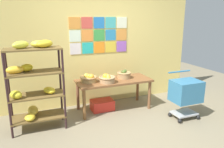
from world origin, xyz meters
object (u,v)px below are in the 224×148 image
banana_shelf_unit (34,81)px  display_table (114,83)px  fruit_basket_back_right (124,74)px  shopping_cart (186,93)px  produce_crate_under_table (102,105)px  fruit_basket_centre (89,78)px  fruit_basket_left (107,79)px

banana_shelf_unit → display_table: banana_shelf_unit is taller
fruit_basket_back_right → shopping_cart: bearing=-48.1°
produce_crate_under_table → fruit_basket_back_right: bearing=0.2°
fruit_basket_centre → fruit_basket_left: bearing=-27.5°
display_table → fruit_basket_centre: (-0.52, 0.03, 0.15)m
fruit_basket_back_right → display_table: bearing=-170.6°
fruit_basket_back_right → fruit_basket_centre: bearing=-179.2°
fruit_basket_centre → produce_crate_under_table: size_ratio=0.72×
display_table → produce_crate_under_table: display_table is taller
banana_shelf_unit → fruit_basket_centre: size_ratio=4.62×
fruit_basket_centre → shopping_cart: shopping_cart is taller
fruit_basket_centre → fruit_basket_left: size_ratio=1.02×
fruit_basket_back_right → produce_crate_under_table: fruit_basket_back_right is taller
display_table → fruit_basket_centre: size_ratio=4.60×
banana_shelf_unit → fruit_basket_left: size_ratio=4.71×
banana_shelf_unit → fruit_basket_centre: bearing=17.3°
produce_crate_under_table → display_table: bearing=-9.2°
fruit_basket_left → produce_crate_under_table: (-0.04, 0.18, -0.61)m
fruit_basket_back_right → fruit_basket_left: size_ratio=0.91×
fruit_basket_centre → fruit_basket_back_right: size_ratio=1.12×
banana_shelf_unit → fruit_basket_left: bearing=6.3°
fruit_basket_back_right → fruit_basket_left: 0.47m
banana_shelf_unit → shopping_cart: 2.70m
shopping_cart → fruit_basket_left: bearing=156.8°
banana_shelf_unit → fruit_basket_back_right: (1.77, 0.33, -0.14)m
fruit_basket_centre → shopping_cart: 1.85m
display_table → fruit_basket_centre: bearing=176.7°
fruit_basket_back_right → shopping_cart: size_ratio=0.33×
display_table → banana_shelf_unit: bearing=-169.4°
fruit_basket_left → shopping_cart: shopping_cart is taller
display_table → shopping_cart: bearing=-39.6°
fruit_basket_back_right → fruit_basket_left: (-0.44, -0.18, 0.00)m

